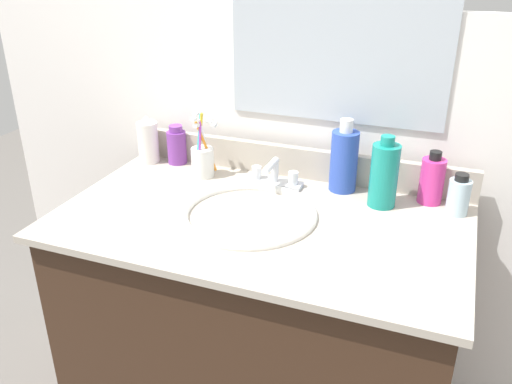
{
  "coord_description": "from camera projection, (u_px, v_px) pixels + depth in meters",
  "views": [
    {
      "loc": [
        0.42,
        -1.13,
        1.47
      ],
      "look_at": [
        -0.01,
        0.0,
        0.89
      ],
      "focal_mm": 38.04,
      "sensor_mm": 36.0,
      "label": 1
    }
  ],
  "objects": [
    {
      "name": "vanity_cabinet",
      "position": [
        259.0,
        348.0,
        1.54
      ],
      "size": [
        0.98,
        0.54,
        0.81
      ],
      "primitive_type": "cube",
      "color": "#382316",
      "rests_on": "ground_plane"
    },
    {
      "name": "countertop",
      "position": [
        259.0,
        221.0,
        1.37
      ],
      "size": [
        1.03,
        0.59,
        0.02
      ],
      "primitive_type": "cube",
      "color": "#B2A899",
      "rests_on": "vanity_cabinet"
    },
    {
      "name": "backsplash",
      "position": [
        294.0,
        162.0,
        1.58
      ],
      "size": [
        1.03,
        0.02,
        0.09
      ],
      "primitive_type": "cube",
      "color": "#B2A899",
      "rests_on": "countertop"
    },
    {
      "name": "back_wall",
      "position": [
        297.0,
        218.0,
        1.73
      ],
      "size": [
        2.13,
        0.04,
        1.3
      ],
      "primitive_type": "cube",
      "color": "white",
      "rests_on": "ground_plane"
    },
    {
      "name": "mirror_panel",
      "position": [
        340.0,
        17.0,
        1.41
      ],
      "size": [
        0.6,
        0.01,
        0.56
      ],
      "primitive_type": "cube",
      "color": "#B2BCC6"
    },
    {
      "name": "sink_basin",
      "position": [
        249.0,
        226.0,
        1.39
      ],
      "size": [
        0.35,
        0.35,
        0.11
      ],
      "color": "white",
      "rests_on": "countertop"
    },
    {
      "name": "faucet",
      "position": [
        274.0,
        177.0,
        1.53
      ],
      "size": [
        0.16,
        0.1,
        0.08
      ],
      "color": "silver",
      "rests_on": "countertop"
    },
    {
      "name": "bottle_shampoo_blue",
      "position": [
        344.0,
        160.0,
        1.48
      ],
      "size": [
        0.07,
        0.07,
        0.2
      ],
      "color": "#2D4CB2",
      "rests_on": "countertop"
    },
    {
      "name": "bottle_mouthwash_teal",
      "position": [
        384.0,
        175.0,
        1.39
      ],
      "size": [
        0.07,
        0.07,
        0.19
      ],
      "color": "teal",
      "rests_on": "countertop"
    },
    {
      "name": "bottle_gel_clear",
      "position": [
        459.0,
        196.0,
        1.36
      ],
      "size": [
        0.06,
        0.06,
        0.11
      ],
      "color": "silver",
      "rests_on": "countertop"
    },
    {
      "name": "bottle_lotion_white",
      "position": [
        148.0,
        141.0,
        1.68
      ],
      "size": [
        0.06,
        0.06,
        0.15
      ],
      "color": "white",
      "rests_on": "countertop"
    },
    {
      "name": "bottle_cream_purple",
      "position": [
        177.0,
        146.0,
        1.67
      ],
      "size": [
        0.06,
        0.06,
        0.12
      ],
      "color": "#7A3899",
      "rests_on": "countertop"
    },
    {
      "name": "bottle_soap_pink",
      "position": [
        432.0,
        180.0,
        1.42
      ],
      "size": [
        0.06,
        0.06,
        0.14
      ],
      "color": "#D8338C",
      "rests_on": "countertop"
    },
    {
      "name": "cup_white_ceramic",
      "position": [
        203.0,
        159.0,
        1.58
      ],
      "size": [
        0.07,
        0.07,
        0.19
      ],
      "color": "white",
      "rests_on": "countertop"
    }
  ]
}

